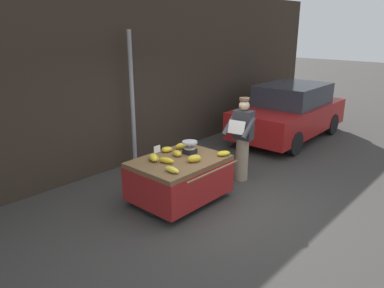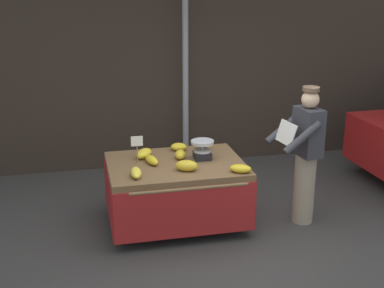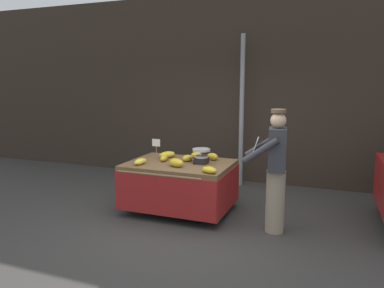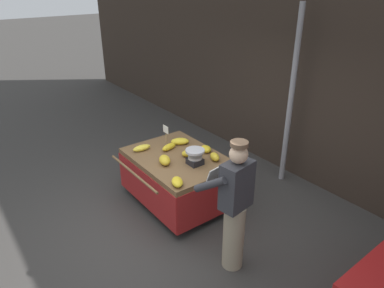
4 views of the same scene
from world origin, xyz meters
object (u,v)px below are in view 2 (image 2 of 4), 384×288
street_pole (185,76)px  banana_bunch_4 (180,155)px  banana_bunch_5 (144,153)px  banana_bunch_0 (241,169)px  banana_bunch_1 (187,166)px  banana_bunch_3 (152,160)px  price_sign (137,144)px  vendor_person (305,155)px  banana_cart (176,179)px  weighing_scale (202,150)px  banana_bunch_7 (203,146)px  banana_bunch_6 (136,173)px  banana_bunch_2 (179,147)px

street_pole → banana_bunch_4: size_ratio=14.02×
street_pole → banana_bunch_5: bearing=-118.5°
banana_bunch_5 → banana_bunch_0: bearing=-37.0°
banana_bunch_1 → banana_bunch_3: 0.48m
street_pole → price_sign: street_pole is taller
vendor_person → banana_bunch_0: bearing=-167.2°
banana_cart → banana_bunch_0: 0.85m
banana_bunch_3 → weighing_scale: bearing=3.3°
banana_bunch_5 → banana_bunch_7: size_ratio=1.45×
street_pole → banana_cart: (-0.53, -1.88, -0.89)m
banana_bunch_5 → banana_bunch_7: banana_bunch_7 is taller
banana_bunch_3 → banana_bunch_6: banana_bunch_3 is taller
street_pole → banana_cart: street_pole is taller
banana_cart → banana_bunch_0: (0.66, -0.47, 0.26)m
weighing_scale → banana_bunch_6: bearing=-155.0°
price_sign → banana_bunch_5: 0.30m
banana_bunch_4 → banana_bunch_3: bearing=-163.8°
street_pole → vendor_person: 2.46m
weighing_scale → vendor_person: vendor_person is taller
banana_bunch_0 → banana_bunch_7: size_ratio=1.22×
banana_bunch_1 → banana_bunch_6: (-0.59, -0.05, -0.02)m
price_sign → banana_bunch_5: bearing=62.5°
weighing_scale → banana_bunch_3: (-0.63, -0.04, -0.07)m
banana_cart → price_sign: (-0.45, 0.08, 0.46)m
banana_bunch_0 → banana_bunch_3: banana_bunch_3 is taller
banana_cart → vendor_person: 1.59m
banana_bunch_6 → banana_bunch_7: bearing=36.9°
banana_bunch_1 → banana_bunch_7: bearing=61.7°
banana_cart → banana_bunch_5: bearing=140.8°
banana_bunch_2 → banana_bunch_7: banana_bunch_7 is taller
banana_bunch_5 → banana_bunch_3: bearing=-77.2°
weighing_scale → price_sign: price_sign is taller
banana_bunch_5 → banana_bunch_6: 0.64m
banana_cart → banana_bunch_1: bearing=-76.1°
banana_bunch_6 → banana_bunch_0: bearing=-6.6°
banana_bunch_0 → banana_bunch_5: size_ratio=0.84×
banana_bunch_3 → vendor_person: bearing=-9.3°
street_pole → banana_bunch_6: bearing=-115.2°
banana_cart → banana_bunch_1: size_ratio=6.44×
banana_bunch_0 → banana_bunch_6: (-1.18, 0.14, -0.00)m
banana_bunch_3 → banana_bunch_0: bearing=-27.9°
banana_bunch_0 → banana_bunch_1: size_ratio=0.97×
banana_bunch_0 → banana_bunch_5: bearing=143.0°
banana_bunch_3 → banana_bunch_6: (-0.23, -0.36, -0.00)m
weighing_scale → banana_bunch_0: 0.63m
vendor_person → street_pole: bearing=115.1°
banana_bunch_2 → banana_bunch_4: banana_bunch_4 is taller
banana_cart → vendor_person: bearing=-10.1°
banana_cart → weighing_scale: 0.48m
banana_bunch_0 → weighing_scale: bearing=120.5°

